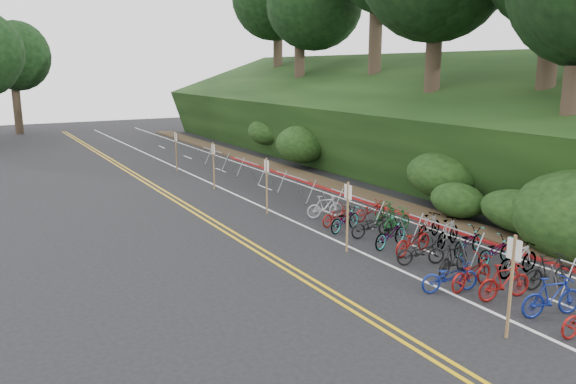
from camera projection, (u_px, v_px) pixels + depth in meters
name	position (u px, v px, depth m)	size (l,w,h in m)	color
ground	(437.00, 306.00, 15.19)	(120.00, 120.00, 0.00)	black
road_markings	(277.00, 218.00, 24.04)	(7.47, 80.00, 0.01)	gold
red_curb	(348.00, 195.00, 28.11)	(0.25, 28.00, 0.10)	maroon
embankment	(375.00, 126.00, 37.05)	(14.30, 48.14, 9.11)	black
bike_racks_rest	(291.00, 182.00, 27.46)	(1.14, 23.00, 1.17)	gray
signpost_near	(511.00, 280.00, 13.13)	(0.08, 0.40, 2.56)	brown
signposts_rest	(238.00, 171.00, 27.01)	(0.08, 18.40, 2.50)	brown
bike_front	(450.00, 276.00, 16.11)	(1.77, 0.62, 0.93)	navy
bike_valet	(445.00, 246.00, 18.79)	(3.34, 13.96, 1.10)	maroon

